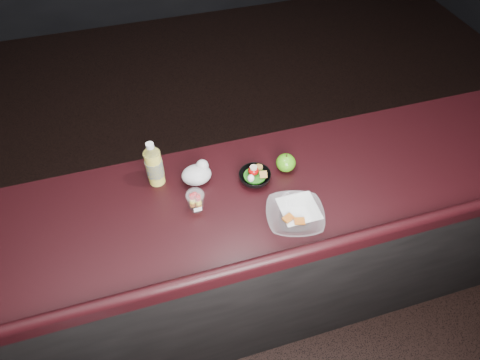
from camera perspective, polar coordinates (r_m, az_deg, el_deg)
The scene contains 10 objects.
ground at distance 2.63m, azimuth 2.30°, elevation -21.57°, with size 8.00×8.00×0.00m, color black.
room_shell at distance 1.12m, azimuth 5.17°, elevation 13.48°, with size 8.00×8.00×8.00m.
counter at distance 2.29m, azimuth 0.29°, elevation -10.31°, with size 4.06×0.71×1.02m.
lemonade_bottle at distance 1.90m, azimuth -11.36°, elevation 1.80°, with size 0.08×0.08×0.23m.
fruit_cup at distance 1.80m, azimuth -5.95°, elevation -2.65°, with size 0.08×0.08×0.11m.
green_apple at distance 1.97m, azimuth 6.13°, elevation 2.31°, with size 0.09×0.09×0.09m.
plastic_bag at distance 1.92m, azimuth -5.72°, elevation 0.85°, with size 0.13×0.11×0.10m.
snack_bowl at distance 1.92m, azimuth 1.95°, elevation 0.47°, with size 0.18×0.18×0.08m.
takeout_bowl at distance 1.79m, azimuth 7.30°, elevation -4.85°, with size 0.29×0.29×0.06m.
paper_napkin at distance 1.85m, azimuth 7.87°, elevation -3.78°, with size 0.16×0.16×0.00m, color white.
Camera 1 is at (-0.36, -0.85, 2.46)m, focal length 32.00 mm.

